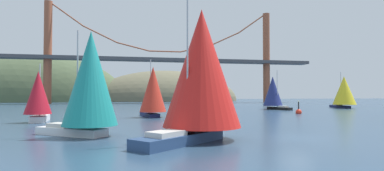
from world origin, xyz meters
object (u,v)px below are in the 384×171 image
at_px(sailboat_teal_sail, 90,81).
at_px(sailboat_yellow_sail, 344,91).
at_px(sailboat_red_spinnaker, 201,70).
at_px(sailboat_green_sail, 87,89).
at_px(sailboat_scarlet_sail, 153,91).
at_px(sailboat_crimson_sail, 38,96).
at_px(sailboat_navy_sail, 273,92).
at_px(channel_buoy, 299,112).

bearing_deg(sailboat_teal_sail, sailboat_yellow_sail, 35.31).
distance_m(sailboat_red_spinnaker, sailboat_yellow_sail, 65.54).
xyz_separation_m(sailboat_green_sail, sailboat_teal_sail, (6.15, -46.20, -0.02)).
bearing_deg(sailboat_teal_sail, sailboat_scarlet_sail, 71.04).
xyz_separation_m(sailboat_crimson_sail, sailboat_red_spinnaker, (17.19, -18.77, 2.19)).
height_order(sailboat_navy_sail, sailboat_yellow_sail, sailboat_yellow_sail).
height_order(sailboat_green_sail, sailboat_red_spinnaker, sailboat_red_spinnaker).
distance_m(sailboat_green_sail, sailboat_navy_sail, 43.70).
distance_m(sailboat_green_sail, sailboat_crimson_sail, 31.33).
distance_m(sailboat_crimson_sail, sailboat_red_spinnaker, 25.55).
height_order(sailboat_red_spinnaker, sailboat_navy_sail, sailboat_red_spinnaker).
bearing_deg(sailboat_crimson_sail, sailboat_navy_sail, 28.19).
distance_m(sailboat_navy_sail, sailboat_yellow_sail, 20.38).
relative_size(sailboat_navy_sail, sailboat_teal_sail, 0.98).
xyz_separation_m(sailboat_red_spinnaker, sailboat_teal_sail, (-9.08, 3.80, -0.78)).
height_order(sailboat_crimson_sail, sailboat_scarlet_sail, sailboat_scarlet_sail).
bearing_deg(sailboat_yellow_sail, sailboat_teal_sail, -144.69).
xyz_separation_m(sailboat_scarlet_sail, sailboat_navy_sail, (29.85, 18.43, -0.04)).
height_order(sailboat_crimson_sail, sailboat_navy_sail, sailboat_navy_sail).
relative_size(sailboat_red_spinnaker, channel_buoy, 4.55).
bearing_deg(sailboat_scarlet_sail, sailboat_navy_sail, 31.69).
bearing_deg(channel_buoy, sailboat_scarlet_sail, -173.82).
bearing_deg(sailboat_red_spinnaker, channel_buoy, 47.43).
distance_m(sailboat_crimson_sail, channel_buoy, 43.39).
distance_m(sailboat_crimson_sail, sailboat_yellow_sail, 70.24).
bearing_deg(channel_buoy, sailboat_yellow_sail, 36.37).
bearing_deg(sailboat_teal_sail, channel_buoy, 34.58).
distance_m(sailboat_scarlet_sail, channel_buoy, 27.61).
distance_m(sailboat_green_sail, sailboat_yellow_sail, 63.70).
bearing_deg(sailboat_scarlet_sail, sailboat_yellow_sail, 21.61).
bearing_deg(sailboat_green_sail, sailboat_red_spinnaker, -73.05).
height_order(sailboat_scarlet_sail, sailboat_teal_sail, sailboat_teal_sail).
height_order(sailboat_scarlet_sail, sailboat_red_spinnaker, sailboat_red_spinnaker).
height_order(sailboat_green_sail, sailboat_yellow_sail, sailboat_green_sail).
xyz_separation_m(sailboat_green_sail, sailboat_crimson_sail, (-1.96, -31.24, -1.43)).
bearing_deg(sailboat_red_spinnaker, sailboat_navy_sail, 57.00).
height_order(sailboat_teal_sail, channel_buoy, sailboat_teal_sail).
bearing_deg(sailboat_yellow_sail, sailboat_navy_sail, -175.92).
relative_size(sailboat_green_sail, sailboat_yellow_sail, 0.99).
bearing_deg(sailboat_yellow_sail, sailboat_red_spinnaker, -137.37).
bearing_deg(sailboat_teal_sail, sailboat_crimson_sail, 118.45).
distance_m(sailboat_green_sail, sailboat_red_spinnaker, 52.28).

